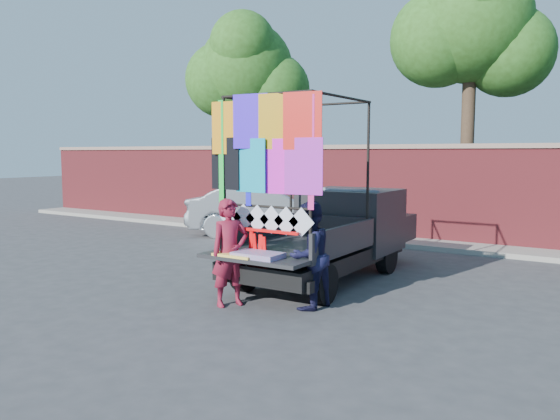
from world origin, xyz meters
The scene contains 10 objects.
ground centered at (0.00, 0.00, 0.00)m, with size 90.00×90.00×0.00m, color #38383A.
brick_wall centered at (0.00, 7.00, 1.33)m, with size 30.00×0.45×2.61m.
curb centered at (0.00, 6.30, 0.06)m, with size 30.00×1.20×0.12m, color gray.
tree_left centered at (-6.48, 8.12, 5.12)m, with size 4.20×3.30×7.05m.
tree_mid centered at (1.02, 8.12, 5.70)m, with size 4.20×3.30×7.73m.
pickup_truck centered at (0.09, 2.23, 0.83)m, with size 2.08×5.22×3.29m.
sedan centered at (-3.73, 5.51, 0.76)m, with size 1.60×4.59×1.51m, color silver.
woman centered at (-0.33, -0.68, 0.84)m, with size 0.61×0.40×1.68m, color maroon.
man centered at (0.78, -0.16, 0.82)m, with size 0.80×0.62×1.65m, color #151434.
streamer_bundle centered at (0.11, -0.43, 0.98)m, with size 1.05×0.06×0.72m.
Camera 1 is at (4.84, -7.28, 2.38)m, focal length 35.00 mm.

